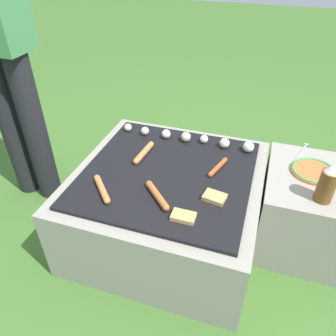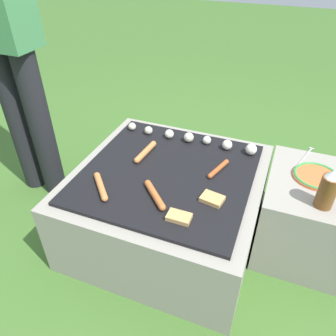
% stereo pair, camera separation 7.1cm
% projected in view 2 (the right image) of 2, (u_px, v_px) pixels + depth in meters
% --- Properties ---
extents(ground_plane, '(14.00, 14.00, 0.00)m').
position_uv_depth(ground_plane, '(168.00, 231.00, 1.82)').
color(ground_plane, '#3D6628').
extents(grill, '(0.89, 0.89, 0.42)m').
position_uv_depth(grill, '(168.00, 204.00, 1.69)').
color(grill, gray).
rests_on(grill, ground_plane).
extents(side_ledge, '(0.41, 0.52, 0.42)m').
position_uv_depth(side_ledge, '(304.00, 215.00, 1.63)').
color(side_ledge, gray).
rests_on(side_ledge, ground_plane).
extents(sausage_mid_right, '(0.07, 0.17, 0.02)m').
position_uv_depth(sausage_mid_right, '(218.00, 169.00, 1.57)').
color(sausage_mid_right, '#A34C23').
rests_on(sausage_mid_right, grill).
extents(sausage_back_left, '(0.14, 0.16, 0.03)m').
position_uv_depth(sausage_back_left, '(101.00, 186.00, 1.46)').
color(sausage_back_left, '#C6753D').
rests_on(sausage_back_left, grill).
extents(sausage_front_center, '(0.15, 0.15, 0.03)m').
position_uv_depth(sausage_front_center, '(155.00, 195.00, 1.41)').
color(sausage_front_center, '#B7602D').
rests_on(sausage_front_center, grill).
extents(sausage_front_right, '(0.04, 0.20, 0.03)m').
position_uv_depth(sausage_front_right, '(145.00, 152.00, 1.68)').
color(sausage_front_right, '#C6753D').
rests_on(sausage_front_right, grill).
extents(bread_slice_left, '(0.10, 0.06, 0.02)m').
position_uv_depth(bread_slice_left, '(179.00, 217.00, 1.31)').
color(bread_slice_left, tan).
rests_on(bread_slice_left, grill).
extents(bread_slice_center, '(0.11, 0.09, 0.02)m').
position_uv_depth(bread_slice_center, '(212.00, 199.00, 1.40)').
color(bread_slice_center, tan).
rests_on(bread_slice_center, grill).
extents(mushroom_row, '(0.73, 0.07, 0.06)m').
position_uv_depth(mushroom_row, '(197.00, 139.00, 1.76)').
color(mushroom_row, beige).
rests_on(mushroom_row, grill).
extents(plate_colorful, '(0.21, 0.21, 0.02)m').
position_uv_depth(plate_colorful, '(316.00, 176.00, 1.53)').
color(plate_colorful, orange).
rests_on(plate_colorful, side_ledge).
extents(condiment_bottle, '(0.07, 0.07, 0.19)m').
position_uv_depth(condiment_bottle, '(328.00, 190.00, 1.33)').
color(condiment_bottle, brown).
rests_on(condiment_bottle, side_ledge).
extents(fork_utensil, '(0.08, 0.21, 0.01)m').
position_uv_depth(fork_utensil, '(305.00, 157.00, 1.66)').
color(fork_utensil, silver).
rests_on(fork_utensil, side_ledge).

